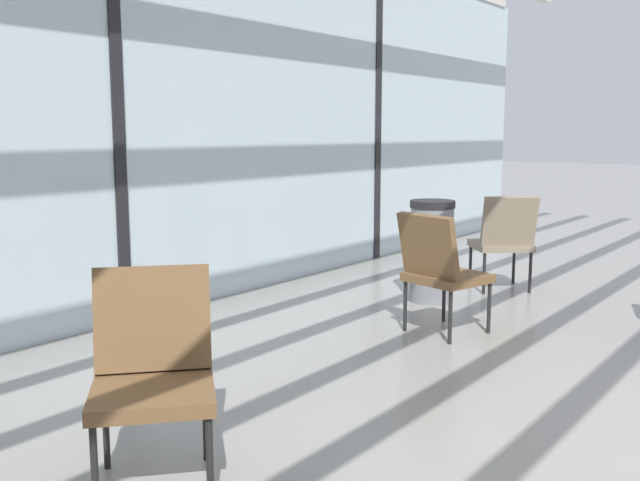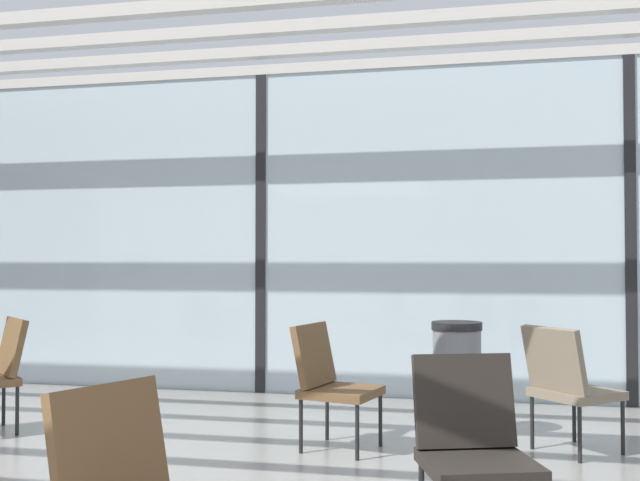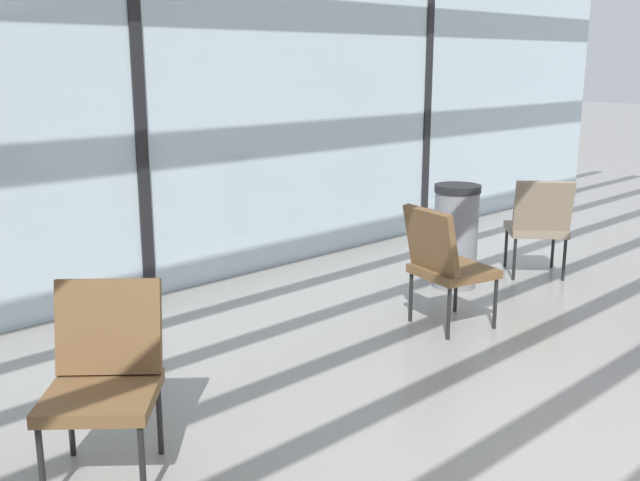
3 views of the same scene
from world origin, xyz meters
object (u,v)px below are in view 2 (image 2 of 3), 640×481
Objects in this scene: parked_airplane at (331,214)px; trash_bin at (457,379)px; lounge_chair_3 at (330,378)px; lounge_chair_4 at (472,439)px; lounge_chair_6 at (567,381)px.

trash_bin is at bearing -71.35° from parked_airplane.
parked_airplane is at bearing 25.07° from lounge_chair_3.
lounge_chair_3 is 1.00× the size of lounge_chair_4.
lounge_chair_6 is (3.20, -7.56, -1.65)m from parked_airplane.
parked_airplane is 8.10m from lounge_chair_3.
lounge_chair_4 is at bearing -86.20° from trash_bin.
lounge_chair_6 is at bearing -69.09° from lounge_chair_3.
lounge_chair_6 is at bearing -23.04° from trash_bin.
parked_airplane reaches higher than lounge_chair_4.
lounge_chair_3 is at bearing 55.39° from lounge_chair_6.
lounge_chair_3 is at bearing -148.47° from trash_bin.
lounge_chair_6 reaches higher than trash_bin.
parked_airplane is 16.77× the size of lounge_chair_4.
trash_bin is at bearing 25.03° from lounge_chair_6.
trash_bin is at bearing 75.12° from lounge_chair_4.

